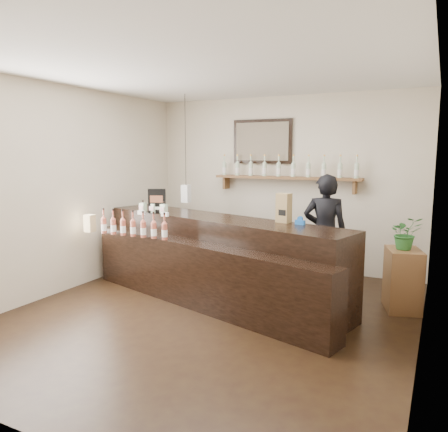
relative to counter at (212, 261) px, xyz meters
name	(u,v)px	position (x,y,z in m)	size (l,w,h in m)	color
ground	(210,315)	(0.27, -0.56, -0.50)	(5.00, 5.00, 0.00)	black
room_shell	(210,170)	(0.27, -0.56, 1.21)	(5.00, 5.00, 5.00)	beige
back_wall_decor	(271,161)	(0.11, 1.81, 1.26)	(2.66, 0.96, 1.69)	brown
counter	(212,261)	(0.00, 0.00, 0.00)	(3.82, 1.99, 1.23)	black
promo_sign	(157,201)	(-0.93, 0.09, 0.73)	(0.23, 0.13, 0.34)	black
paper_bag	(284,208)	(0.92, 0.12, 0.74)	(0.19, 0.16, 0.36)	olive
tape_dispenser	(300,221)	(1.15, 0.05, 0.60)	(0.12, 0.07, 0.10)	#1856AA
side_cabinet	(403,280)	(2.27, 0.65, -0.12)	(0.51, 0.60, 0.75)	brown
potted_plant	(406,233)	(2.27, 0.65, 0.45)	(0.36, 0.31, 0.40)	#296629
shopkeeper	(325,225)	(1.22, 0.99, 0.42)	(0.67, 0.44, 1.83)	black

